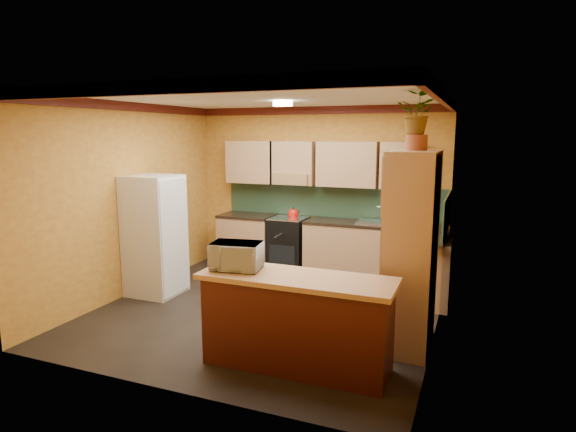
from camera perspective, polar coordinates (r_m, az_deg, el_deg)
The scene contains 15 objects.
room_shell at distance 6.19m, azimuth -1.57°, elevation 8.05°, with size 4.24×4.24×2.72m.
base_cabinets_back at distance 7.76m, azimuth 4.38°, elevation -3.93°, with size 3.65×0.60×0.88m, color #A78358.
countertop_back at distance 7.67m, azimuth 4.42°, elevation -0.59°, with size 3.65×0.62×0.04m, color black.
stove at distance 7.96m, azimuth 0.07°, elevation -3.45°, with size 0.58×0.58×0.91m, color black.
kettle at distance 7.77m, azimuth 0.62°, elevation 0.33°, with size 0.17×0.17×0.18m, color red, non-canonical shape.
sink at distance 7.47m, azimuth 10.10°, elevation -0.71°, with size 0.48×0.40×0.03m, color silver.
base_cabinets_right at distance 6.70m, azimuth 15.27°, elevation -6.47°, with size 0.60×0.80×0.88m, color #A78358.
countertop_right at distance 6.59m, azimuth 15.45°, elevation -2.62°, with size 0.62×0.80×0.04m, color black.
fridge at distance 7.06m, azimuth -15.53°, elevation -2.23°, with size 0.68×0.66×1.70m, color silver.
pantry at distance 5.24m, azimuth 14.38°, elevation -4.04°, with size 0.48×0.90×2.10m, color #A78358.
fern_pot at distance 5.14m, azimuth 14.99°, elevation 8.41°, with size 0.22×0.22×0.16m, color brown.
fern at distance 5.15m, azimuth 15.14°, elevation 11.70°, with size 0.39×0.34×0.43m, color #A78358.
breakfast_bar at distance 4.79m, azimuth 1.02°, elevation -12.74°, with size 1.80×0.55×0.88m, color #481310.
bar_top at distance 4.63m, azimuth 1.04°, elevation -7.41°, with size 1.90×0.65×0.05m, color tan.
microwave at distance 4.84m, azimuth -6.14°, elevation -4.72°, with size 0.49×0.33×0.27m, color silver.
Camera 1 is at (2.47, -5.40, 2.27)m, focal length 30.00 mm.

